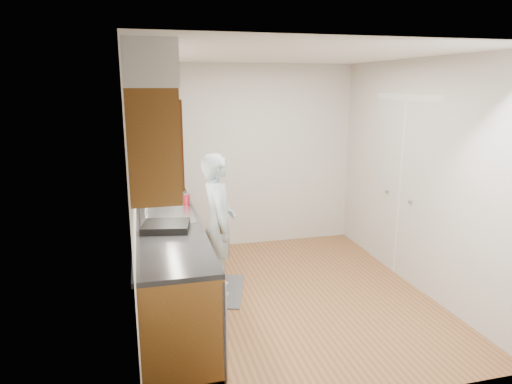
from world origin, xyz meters
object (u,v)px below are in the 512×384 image
soap_bottle_b (175,192)px  soap_bottle_c (160,193)px  steel_can (188,199)px  dish_rack (166,227)px  soda_can (187,201)px  person (218,215)px  soap_bottle_a (148,190)px

soap_bottle_b → soap_bottle_c: 0.18m
steel_can → soap_bottle_c: bearing=138.7°
soap_bottle_b → steel_can: (0.12, -0.16, -0.05)m
soap_bottle_b → dish_rack: soap_bottle_b is taller
soda_can → dish_rack: size_ratio=0.30×
soap_bottle_c → steel_can: soap_bottle_c is taller
soap_bottle_b → soda_can: soap_bottle_b is taller
person → soap_bottle_a: size_ratio=6.46×
dish_rack → soap_bottle_c: bearing=100.3°
soap_bottle_a → person: bearing=-36.0°
soap_bottle_a → soap_bottle_b: 0.30m
person → soap_bottle_b: size_ratio=8.19×
person → soap_bottle_c: size_ratio=9.86×
soap_bottle_a → soap_bottle_b: soap_bottle_a is taller
person → steel_can: size_ratio=14.40×
soap_bottle_c → steel_can: bearing=-41.3°
soda_can → steel_can: 0.09m
soap_bottle_a → soda_can: bearing=-37.5°
soap_bottle_c → soda_can: size_ratio=1.41×
person → soap_bottle_a: 0.89m
soap_bottle_a → steel_can: bearing=-27.7°
soap_bottle_c → soap_bottle_b: bearing=-28.3°
steel_can → dish_rack: size_ratio=0.29×
person → dish_rack: (-0.57, -0.58, 0.10)m
steel_can → soap_bottle_b: bearing=126.9°
soap_bottle_b → steel_can: 0.21m
person → soap_bottle_c: person is taller
soap_bottle_a → dish_rack: (0.13, -1.09, -0.10)m
soap_bottle_b → dish_rack: (-0.17, -1.03, -0.07)m
soap_bottle_a → steel_can: size_ratio=2.23×
person → dish_rack: person is taller
person → soap_bottle_b: (-0.41, 0.45, 0.17)m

